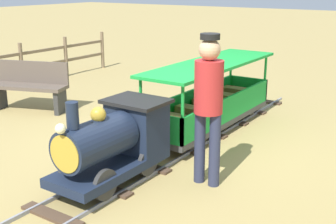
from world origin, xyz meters
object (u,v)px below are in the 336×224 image
Objects in this scene: locomotive at (115,140)px; conductor_person at (208,98)px; park_bench at (30,86)px; passenger_car at (211,103)px.

conductor_person is at bearing -148.11° from locomotive.
locomotive is at bearing 156.10° from park_bench.
conductor_person reaches higher than locomotive.
conductor_person is (-0.84, 1.59, 0.54)m from passenger_car.
locomotive reaches higher than park_bench.
park_bench is (3.87, -0.82, -0.54)m from conductor_person.
park_bench is at bearing 14.14° from passenger_car.
locomotive is at bearing 90.00° from passenger_car.
passenger_car is at bearing -90.00° from locomotive.
locomotive reaches higher than passenger_car.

